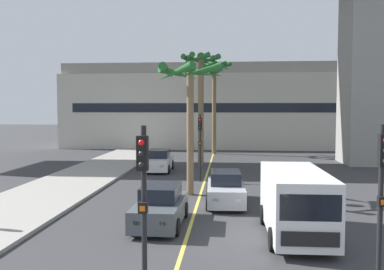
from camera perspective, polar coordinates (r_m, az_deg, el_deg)
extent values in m
cube|color=#9E9991|center=(21.49, -21.55, -8.69)|extent=(4.80, 80.00, 0.15)
cube|color=#DBCC4C|center=(27.20, 1.80, -6.01)|extent=(0.14, 56.00, 0.01)
cube|color=gray|center=(37.34, 22.01, 8.39)|extent=(2.80, 4.40, 15.65)
cube|color=beige|center=(49.62, 3.23, 3.22)|extent=(35.13, 8.00, 8.38)
cube|color=#9C998D|center=(49.81, 3.25, 8.73)|extent=(34.43, 7.20, 1.20)
cube|color=black|center=(45.60, 3.08, 3.70)|extent=(31.62, 0.04, 1.00)
cube|color=white|center=(30.74, -4.49, -3.82)|extent=(1.82, 4.15, 0.80)
cube|color=black|center=(30.80, -4.46, -2.52)|extent=(1.45, 2.09, 0.60)
cube|color=#F2EDCC|center=(28.69, -4.11, -4.25)|extent=(0.24, 0.09, 0.14)
cube|color=#F2EDCC|center=(28.83, -5.95, -4.22)|extent=(0.24, 0.09, 0.14)
cylinder|color=black|center=(29.42, -3.26, -4.66)|extent=(0.24, 0.65, 0.64)
cylinder|color=black|center=(29.65, -6.37, -4.61)|extent=(0.24, 0.65, 0.64)
cylinder|color=black|center=(31.93, -2.74, -4.00)|extent=(0.24, 0.65, 0.64)
cylinder|color=black|center=(32.13, -5.62, -3.96)|extent=(0.24, 0.65, 0.64)
cube|color=#B7BABF|center=(20.27, 4.56, -7.72)|extent=(1.84, 4.16, 0.80)
cube|color=black|center=(20.29, 4.56, -5.75)|extent=(1.47, 2.10, 0.60)
cube|color=#F2EDCC|center=(18.31, 6.23, -8.80)|extent=(0.24, 0.09, 0.14)
cube|color=#F2EDCC|center=(18.28, 3.27, -8.81)|extent=(0.24, 0.09, 0.14)
cylinder|color=black|center=(19.12, 7.13, -9.23)|extent=(0.24, 0.65, 0.64)
cylinder|color=black|center=(19.07, 2.22, -9.24)|extent=(0.24, 0.65, 0.64)
cylinder|color=black|center=(21.60, 6.62, -7.72)|extent=(0.24, 0.65, 0.64)
cylinder|color=black|center=(21.55, 2.29, -7.73)|extent=(0.24, 0.65, 0.64)
cube|color=#4C5156|center=(16.71, -4.31, -10.19)|extent=(1.79, 4.13, 0.80)
cube|color=black|center=(16.70, -4.22, -7.80)|extent=(1.44, 2.08, 0.60)
cube|color=#F2EDCC|center=(14.70, -3.92, -11.92)|extent=(0.24, 0.08, 0.14)
cube|color=#F2EDCC|center=(14.89, -7.54, -11.74)|extent=(0.24, 0.08, 0.14)
cylinder|color=black|center=(15.44, -2.15, -12.35)|extent=(0.23, 0.64, 0.64)
cylinder|color=black|center=(15.74, -8.11, -12.06)|extent=(0.23, 0.64, 0.64)
cylinder|color=black|center=(17.87, -0.97, -10.12)|extent=(0.23, 0.64, 0.64)
cylinder|color=black|center=(18.13, -6.12, -9.93)|extent=(0.23, 0.64, 0.64)
cube|color=white|center=(15.52, 13.82, -8.59)|extent=(2.05, 5.22, 2.10)
cube|color=black|center=(12.99, 15.73, -9.45)|extent=(1.80, 0.10, 0.80)
cube|color=black|center=(13.17, 15.71, -13.44)|extent=(1.70, 0.08, 0.44)
cylinder|color=black|center=(14.47, 18.63, -13.39)|extent=(0.27, 0.76, 0.76)
cylinder|color=black|center=(14.13, 10.93, -13.68)|extent=(0.27, 0.76, 0.76)
cylinder|color=black|center=(17.40, 16.05, -10.44)|extent=(0.27, 0.76, 0.76)
cylinder|color=black|center=(17.12, 9.71, -10.58)|extent=(0.27, 0.76, 0.76)
cylinder|color=black|center=(9.59, -6.49, -11.33)|extent=(0.12, 0.12, 4.20)
cube|color=black|center=(9.18, -6.73, -2.47)|extent=(0.24, 0.20, 0.76)
sphere|color=red|center=(9.06, -6.87, -1.03)|extent=(0.14, 0.14, 0.14)
sphere|color=black|center=(9.08, -6.85, -2.54)|extent=(0.14, 0.14, 0.14)
sphere|color=black|center=(9.11, -6.84, -4.04)|extent=(0.14, 0.14, 0.14)
cube|color=black|center=(9.40, -6.65, -9.75)|extent=(0.20, 0.16, 0.24)
cube|color=orange|center=(9.33, -6.75, -9.86)|extent=(0.12, 0.03, 0.12)
cylinder|color=black|center=(11.06, 24.13, -9.61)|extent=(0.12, 0.12, 4.20)
cube|color=black|center=(10.69, 24.58, -1.92)|extent=(0.24, 0.20, 0.76)
cube|color=black|center=(10.88, 24.38, -8.21)|extent=(0.20, 0.16, 0.24)
cube|color=orange|center=(10.81, 24.52, -8.29)|extent=(0.12, 0.03, 0.12)
cylinder|color=black|center=(26.14, 1.10, -1.77)|extent=(0.12, 0.12, 4.20)
cube|color=black|center=(25.90, 1.09, 1.51)|extent=(0.24, 0.20, 0.76)
sphere|color=red|center=(25.80, 1.07, 2.03)|extent=(0.14, 0.14, 0.14)
sphere|color=black|center=(25.80, 1.07, 1.50)|extent=(0.14, 0.14, 0.14)
sphere|color=black|center=(25.81, 1.07, 0.96)|extent=(0.14, 0.14, 0.14)
cube|color=black|center=(26.00, 1.09, -1.14)|extent=(0.20, 0.16, 0.24)
cube|color=orange|center=(25.92, 1.07, -1.15)|extent=(0.12, 0.03, 0.12)
cylinder|color=brown|center=(42.07, 3.01, 3.43)|extent=(0.42, 0.42, 8.81)
sphere|color=#236028|center=(42.29, 3.03, 9.62)|extent=(0.60, 0.60, 0.60)
cone|color=#236028|center=(42.32, 4.60, 9.27)|extent=(0.60, 2.35, 0.92)
cone|color=#236028|center=(43.08, 4.11, 9.12)|extent=(2.00, 1.90, 0.98)
cone|color=#236028|center=(43.39, 2.90, 9.03)|extent=(2.35, 0.71, 1.06)
cone|color=#236028|center=(43.15, 2.06, 9.13)|extent=(2.04, 1.85, 0.97)
cone|color=#236028|center=(42.47, 1.49, 9.11)|extent=(0.76, 2.35, 1.10)
cone|color=#236028|center=(41.45, 1.93, 9.40)|extent=(2.03, 1.87, 0.91)
cone|color=#236028|center=(41.13, 3.12, 9.42)|extent=(2.35, 0.64, 0.94)
cone|color=#236028|center=(41.56, 4.28, 9.26)|extent=(1.73, 2.12, 1.06)
cylinder|color=brown|center=(32.98, 1.21, 3.05)|extent=(0.44, 0.44, 8.45)
sphere|color=#236028|center=(33.22, 1.22, 10.62)|extent=(0.60, 0.60, 0.60)
cone|color=#236028|center=(33.23, 3.00, 10.16)|extent=(0.63, 2.11, 0.92)
cone|color=#236028|center=(34.03, 2.22, 10.09)|extent=(2.01, 1.46, 0.84)
cone|color=#236028|center=(34.19, 0.95, 10.01)|extent=(2.13, 0.88, 0.89)
cone|color=#236028|center=(33.80, -0.18, 10.00)|extent=(1.51, 1.98, 0.98)
cone|color=#236028|center=(32.88, -0.49, 10.28)|extent=(1.21, 2.09, 0.88)
cone|color=#236028|center=(32.22, 0.70, 10.31)|extent=(2.12, 0.89, 0.99)
cone|color=#236028|center=(32.41, 2.40, 10.13)|extent=(1.79, 1.75, 1.11)
cylinder|color=brown|center=(22.04, -0.25, 0.24)|extent=(0.37, 0.37, 6.52)
sphere|color=#236028|center=(22.10, -0.25, 9.09)|extent=(0.60, 0.60, 0.60)
cone|color=#236028|center=(21.85, 2.83, 8.48)|extent=(0.74, 2.45, 0.93)
cone|color=#236028|center=(23.02, 1.62, 8.38)|extent=(2.26, 1.70, 0.82)
cone|color=#236028|center=(23.10, -1.81, 8.27)|extent=(2.20, 1.80, 0.89)
cone|color=#236028|center=(22.31, -3.29, 8.51)|extent=(0.63, 2.44, 0.83)
cone|color=#236028|center=(21.18, -2.33, 8.45)|extent=(2.23, 1.73, 1.05)
cone|color=#236028|center=(20.99, 1.05, 8.58)|extent=(2.33, 1.54, 0.99)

